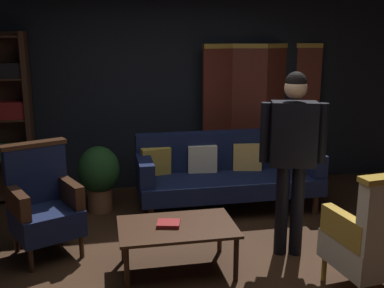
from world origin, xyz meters
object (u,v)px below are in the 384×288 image
at_px(velvet_couch, 227,170).
at_px(armchair_gilt_accent, 375,237).
at_px(coffee_table, 177,231).
at_px(standing_figure, 293,148).
at_px(folding_screen, 262,112).
at_px(armchair_wing_left, 43,203).
at_px(book_red_leather, 168,224).
at_px(potted_plant, 99,174).

relative_size(velvet_couch, armchair_gilt_accent, 2.04).
xyz_separation_m(coffee_table, standing_figure, (1.07, 0.12, 0.65)).
xyz_separation_m(velvet_couch, coffee_table, (-0.83, -1.40, -0.08)).
xyz_separation_m(folding_screen, velvet_couch, (-0.71, -0.84, -0.53)).
bearing_deg(armchair_wing_left, coffee_table, -26.71).
relative_size(folding_screen, standing_figure, 1.12).
relative_size(coffee_table, book_red_leather, 5.17).
bearing_deg(folding_screen, velvet_couch, -130.23).
xyz_separation_m(folding_screen, armchair_wing_left, (-2.70, -1.66, -0.50)).
bearing_deg(velvet_couch, armchair_wing_left, -157.61).
bearing_deg(potted_plant, armchair_gilt_accent, -46.77).
bearing_deg(book_red_leather, armchair_wing_left, 152.40).
distance_m(velvet_couch, coffee_table, 1.63).
distance_m(coffee_table, armchair_wing_left, 1.30).
bearing_deg(coffee_table, velvet_couch, 59.43).
height_order(coffee_table, armchair_wing_left, armchair_wing_left).
bearing_deg(folding_screen, armchair_wing_left, -148.38).
xyz_separation_m(folding_screen, armchair_gilt_accent, (-0.10, -2.92, -0.50)).
bearing_deg(velvet_couch, book_red_leather, -122.96).
height_order(armchair_gilt_accent, armchair_wing_left, same).
distance_m(standing_figure, potted_plant, 2.32).
bearing_deg(velvet_couch, potted_plant, 173.93).
distance_m(velvet_couch, standing_figure, 1.42).
height_order(folding_screen, armchair_wing_left, folding_screen).
xyz_separation_m(armchair_gilt_accent, book_red_leather, (-1.51, 0.68, -0.05)).
height_order(folding_screen, velvet_couch, folding_screen).
bearing_deg(standing_figure, armchair_gilt_accent, -65.02).
distance_m(coffee_table, potted_plant, 1.69).
bearing_deg(potted_plant, book_red_leather, -69.33).
height_order(velvet_couch, book_red_leather, velvet_couch).
relative_size(folding_screen, armchair_gilt_accent, 1.83).
bearing_deg(standing_figure, armchair_wing_left, 168.31).
relative_size(folding_screen, book_red_leather, 9.82).
distance_m(folding_screen, potted_plant, 2.37).
bearing_deg(coffee_table, folding_screen, 55.52).
bearing_deg(coffee_table, armchair_gilt_accent, -24.91).
bearing_deg(standing_figure, velvet_couch, 100.81).
height_order(standing_figure, book_red_leather, standing_figure).
height_order(velvet_couch, coffee_table, velvet_couch).
distance_m(coffee_table, armchair_gilt_accent, 1.59).
bearing_deg(standing_figure, coffee_table, -173.53).
height_order(folding_screen, standing_figure, folding_screen).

